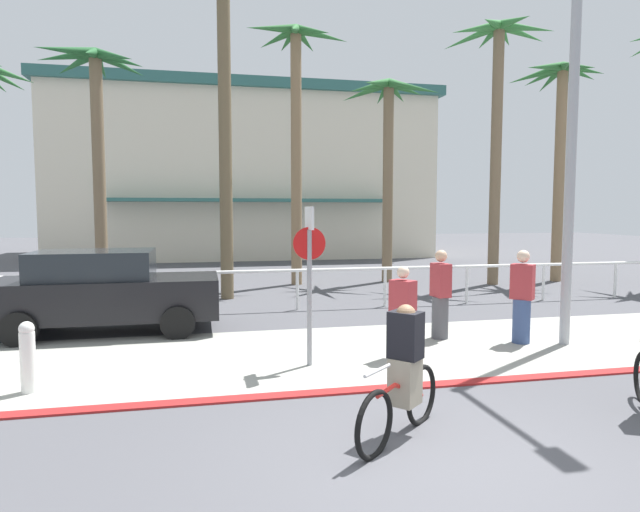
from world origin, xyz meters
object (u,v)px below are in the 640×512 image
Objects in this scene: stop_sign_bike_lane at (309,263)px; palm_tree_3 at (296,97)px; palm_tree_5 at (497,88)px; cyclist_red_0 at (403,375)px; palm_tree_4 at (388,128)px; pedestrian_1 at (403,317)px; pedestrian_2 at (440,298)px; bollard_2 at (28,357)px; palm_tree_1 at (96,106)px; palm_tree_6 at (559,113)px; streetlight_curb at (582,109)px; car_black_1 at (105,291)px; palm_tree_2 at (222,44)px; pedestrian_0 at (522,300)px.

palm_tree_3 is at bearing 81.41° from stop_sign_bike_lane.
cyclist_red_0 is (-7.47, -11.12, -5.84)m from palm_tree_5.
palm_tree_4 is 14.01m from cyclist_red_0.
pedestrian_1 is (1.61, 0.10, -0.96)m from stop_sign_bike_lane.
palm_tree_3 is at bearing 99.33° from pedestrian_2.
palm_tree_3 reaches higher than cyclist_red_0.
bollard_2 is 0.14× the size of palm_tree_1.
cyclist_red_0 is 4.77m from pedestrian_2.
bollard_2 is 17.97m from palm_tree_6.
pedestrian_2 is at bearing -80.67° from palm_tree_3.
palm_tree_5 is (3.29, -1.42, 1.19)m from palm_tree_4.
palm_tree_1 is (-9.57, 8.87, 1.31)m from streetlight_curb.
pedestrian_2 is at bearing -16.93° from car_black_1.
bollard_2 is at bearing -111.34° from palm_tree_2.
car_black_1 is 6.73m from pedestrian_2.
palm_tree_2 is at bearing 68.66° from bollard_2.
bollard_2 is 0.14× the size of palm_tree_4.
pedestrian_0 is (2.71, -9.03, -5.43)m from palm_tree_3.
pedestrian_0 is (3.68, 3.49, 0.13)m from cyclist_red_0.
palm_tree_5 reaches higher than palm_tree_3.
palm_tree_3 reaches higher than bollard_2.
palm_tree_1 is at bearing 125.18° from pedestrian_1.
palm_tree_3 is (6.12, 0.65, 0.67)m from palm_tree_1.
palm_tree_2 reaches higher than pedestrian_1.
palm_tree_4 is at bearing 169.92° from palm_tree_6.
car_black_1 is (-3.61, 3.24, -0.81)m from stop_sign_bike_lane.
palm_tree_3 is at bearing -179.70° from palm_tree_4.
car_black_1 is at bearing -156.56° from palm_tree_5.
bollard_2 is 10.76m from palm_tree_1.
car_black_1 is at bearing 149.04° from pedestrian_1.
palm_tree_4 is 10.13m from pedestrian_0.
pedestrian_1 is at bearing 5.80° from bollard_2.
pedestrian_0 is at bearing 43.47° from cyclist_red_0.
streetlight_curb is 5.00× the size of cyclist_red_0.
pedestrian_1 is (6.27, -8.90, -4.87)m from palm_tree_1.
car_black_1 is at bearing 83.96° from bollard_2.
palm_tree_6 reaches higher than palm_tree_1.
palm_tree_1 is 11.93m from pedestrian_1.
palm_tree_5 reaches higher than cyclist_red_0.
stop_sign_bike_lane is 0.36× the size of palm_tree_4.
bollard_2 is at bearing -165.70° from pedestrian_2.
pedestrian_2 is at bearing -136.42° from palm_tree_6.
pedestrian_1 is (2.64, -7.05, -6.33)m from palm_tree_2.
pedestrian_0 is at bearing 8.44° from stop_sign_bike_lane.
streetlight_curb is at bearing 1.57° from stop_sign_bike_lane.
palm_tree_4 is 6.00m from palm_tree_6.
bollard_2 is at bearing -173.34° from stop_sign_bike_lane.
bollard_2 is 0.11× the size of palm_tree_5.
stop_sign_bike_lane is 4.30m from pedestrian_0.
cyclist_red_0 is at bearing -80.40° from stop_sign_bike_lane.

